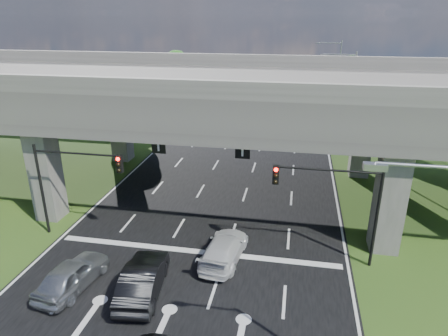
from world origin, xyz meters
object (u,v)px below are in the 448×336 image
(signal_left, at_px, (70,175))
(car_silver, at_px, (72,275))
(car_white, at_px, (224,249))
(signal_right, at_px, (337,196))
(streetlight_far, at_px, (347,95))
(streetlight_beyond, at_px, (336,73))
(car_dark, at_px, (143,279))

(signal_left, bearing_deg, car_silver, -63.44)
(car_white, bearing_deg, signal_left, 0.15)
(signal_right, height_order, streetlight_far, streetlight_far)
(signal_right, bearing_deg, streetlight_beyond, 86.39)
(streetlight_far, relative_size, car_silver, 2.19)
(car_dark, distance_m, car_white, 5.02)
(signal_left, relative_size, car_silver, 1.31)
(car_dark, bearing_deg, signal_left, -44.00)
(streetlight_far, height_order, car_white, streetlight_far)
(car_silver, distance_m, car_dark, 3.76)
(car_dark, height_order, car_white, car_dark)
(signal_left, height_order, car_dark, signal_left)
(car_silver, bearing_deg, car_white, -144.02)
(car_dark, bearing_deg, signal_right, -161.59)
(signal_right, relative_size, car_silver, 1.31)
(signal_right, bearing_deg, car_dark, -154.20)
(car_white, bearing_deg, car_silver, 34.24)
(signal_left, distance_m, streetlight_far, 26.95)
(car_white, bearing_deg, car_dark, 52.24)
(streetlight_beyond, xyz_separation_m, car_silver, (-15.50, -40.91, -5.04))
(signal_left, height_order, car_silver, signal_left)
(signal_right, xyz_separation_m, signal_left, (-15.65, 0.00, 0.00))
(signal_right, bearing_deg, car_white, -171.11)
(streetlight_far, xyz_separation_m, car_white, (-8.30, -21.00, -5.10))
(streetlight_beyond, bearing_deg, streetlight_far, -90.00)
(signal_left, distance_m, streetlight_beyond, 40.30)
(signal_right, xyz_separation_m, streetlight_beyond, (2.27, 36.06, 1.66))
(signal_left, xyz_separation_m, car_dark, (6.17, -4.58, -3.33))
(streetlight_far, distance_m, car_white, 23.15)
(streetlight_beyond, height_order, car_white, streetlight_beyond)
(signal_left, height_order, streetlight_beyond, streetlight_beyond)
(signal_left, bearing_deg, car_white, -5.59)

